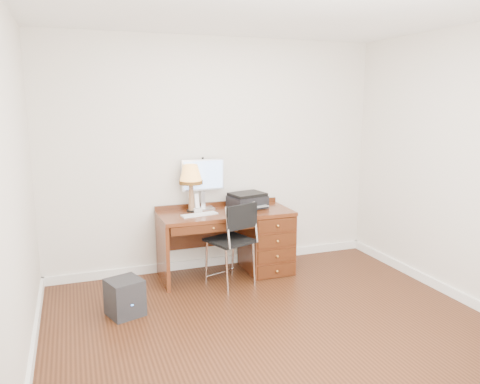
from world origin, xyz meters
name	(u,v)px	position (x,y,z in m)	size (l,w,h in m)	color
ground	(275,328)	(0.00, 0.00, 0.00)	(4.00, 4.00, 0.00)	#33180B
room_shell	(250,296)	(0.00, 0.63, 0.05)	(4.00, 4.00, 4.00)	silver
desk	(252,237)	(0.32, 1.40, 0.41)	(1.50, 0.67, 0.75)	#592712
monitor	(203,178)	(-0.19, 1.64, 1.11)	(0.50, 0.17, 0.58)	silver
keyboard	(199,215)	(-0.32, 1.33, 0.76)	(0.40, 0.12, 0.02)	white
mouse_pad	(244,213)	(0.16, 1.22, 0.76)	(0.22, 0.22, 0.04)	black
printer	(247,200)	(0.30, 1.49, 0.84)	(0.46, 0.40, 0.18)	black
leg_lamp	(191,177)	(-0.36, 1.52, 1.14)	(0.26, 0.26, 0.54)	black
phone	(197,206)	(-0.31, 1.51, 0.81)	(0.11, 0.11, 0.20)	white
pen_cup	(246,203)	(0.28, 1.49, 0.80)	(0.09, 0.09, 0.11)	black
chair	(232,236)	(-0.04, 1.06, 0.56)	(0.55, 0.56, 0.93)	black
equipment_box	(125,297)	(-1.22, 0.73, 0.17)	(0.30, 0.30, 0.35)	black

